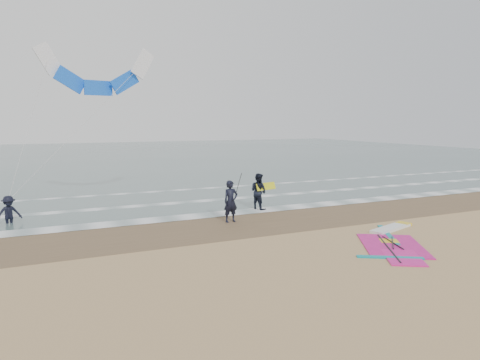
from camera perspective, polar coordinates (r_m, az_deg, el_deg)
name	(u,v)px	position (r m, az deg, el deg)	size (l,w,h in m)	color
ground	(319,260)	(15.15, 10.51, -10.50)	(120.00, 120.00, 0.00)	tan
sea_water	(116,156)	(60.54, -16.19, 3.05)	(120.00, 80.00, 0.02)	#47605E
wet_sand_band	(246,223)	(20.17, 0.77, -5.72)	(120.00, 5.00, 0.01)	brown
foam_waterline	(213,205)	(24.18, -3.66, -3.39)	(120.00, 9.15, 0.02)	white
windsurf_rig	(393,240)	(18.21, 19.77, -7.59)	(5.33, 5.05, 0.13)	white
person_standing	(231,201)	(20.13, -1.25, -2.87)	(0.72, 0.47, 1.98)	black
person_walking	(258,191)	(23.02, 2.48, -1.53)	(0.96, 0.75, 1.97)	black
person_wading	(9,206)	(22.49, -28.48, -3.09)	(1.08, 0.62, 1.68)	black
held_pole	(237,191)	(20.17, -0.46, -1.52)	(0.17, 0.86, 1.82)	black
carried_kiteboard	(266,186)	(23.07, 3.48, -0.86)	(1.30, 0.51, 0.39)	yellow
surf_kite	(97,75)	(24.77, -18.47, 13.15)	(7.60, 2.74, 7.67)	white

